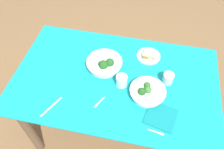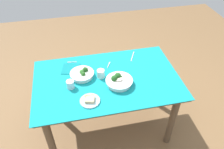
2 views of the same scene
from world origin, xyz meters
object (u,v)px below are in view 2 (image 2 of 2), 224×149
Objects in this scene: table_knife_left at (133,56)px; broccoli_bowl_far at (119,81)px; water_glass_side at (70,84)px; napkin_folded_upper at (71,69)px; broccoli_bowl_near at (82,74)px; bread_side_plate at (90,100)px; fork_by_near_bowl at (72,62)px; fork_by_far_bowl at (109,65)px; water_glass_center at (101,74)px.

broccoli_bowl_far is at bearing -6.24° from table_knife_left.
water_glass_side is 0.44× the size of napkin_folded_upper.
bread_side_plate is at bearing 94.61° from broccoli_bowl_near.
broccoli_bowl_near is 0.18m from napkin_folded_upper.
bread_side_plate is 0.60m from fork_by_near_bowl.
table_knife_left is at bearing -45.91° from fork_by_far_bowl.
broccoli_bowl_near is 0.27m from fork_by_near_bowl.
broccoli_bowl_far is 2.77× the size of fork_by_far_bowl.
fork_by_far_bowl is at bearing -156.17° from broccoli_bowl_near.
broccoli_bowl_far is 0.53m from napkin_folded_upper.
water_glass_center is 0.34m from napkin_folded_upper.
water_glass_center is 0.40m from fork_by_near_bowl.
broccoli_bowl_far is at bearing 151.72° from broccoli_bowl_near.
water_glass_center is 1.07× the size of water_glass_side.
napkin_folded_upper is (0.43, -0.32, -0.03)m from broccoli_bowl_far.
broccoli_bowl_near is 2.53× the size of fork_by_far_bowl.
table_knife_left is at bearing -159.17° from broccoli_bowl_near.
broccoli_bowl_far is at bearing 138.61° from water_glass_center.
fork_by_far_bowl is (-0.41, -0.26, -0.04)m from water_glass_side.
table_knife_left is 0.68m from napkin_folded_upper.
broccoli_bowl_near is at bearing -85.39° from bread_side_plate.
broccoli_bowl_near is at bearing 140.27° from fork_by_far_bowl.
broccoli_bowl_near is 2.42× the size of fork_by_near_bowl.
broccoli_bowl_near is 1.31× the size of napkin_folded_upper.
fork_by_near_bowl is at bearing -70.90° from broccoli_bowl_near.
broccoli_bowl_near is 2.80× the size of water_glass_center.
fork_by_far_bowl is (-0.26, -0.47, -0.01)m from bread_side_plate.
broccoli_bowl_far reaches higher than water_glass_side.
broccoli_bowl_far reaches higher than bread_side_plate.
bread_side_plate reaches higher than napkin_folded_upper.
napkin_folded_upper is (0.28, -0.19, -0.04)m from water_glass_center.
fork_by_near_bowl and table_knife_left have the same top height.
broccoli_bowl_near is at bearing -42.87° from table_knife_left.
bread_side_plate is at bearing 29.12° from broccoli_bowl_far.
napkin_folded_upper is (0.68, 0.08, 0.00)m from table_knife_left.
water_glass_side is at bearing 148.60° from fork_by_far_bowl.
table_knife_left is (-0.40, -0.26, -0.04)m from water_glass_center.
napkin_folded_upper is at bearing 91.77° from fork_by_near_bowl.
broccoli_bowl_far reaches higher than broccoli_bowl_near.
table_knife_left is at bearing -173.44° from fork_by_near_bowl.
fork_by_near_bowl is at bearing 98.21° from fork_by_far_bowl.
water_glass_center is at bearing -41.39° from broccoli_bowl_far.
water_glass_side is 0.43× the size of table_knife_left.
fork_by_far_bowl is 0.39m from napkin_folded_upper.
water_glass_center is (-0.15, -0.30, 0.03)m from bread_side_plate.
water_glass_center is 0.47× the size of napkin_folded_upper.
napkin_folded_upper is (-0.02, -0.27, -0.04)m from water_glass_side.
table_knife_left is at bearing -122.55° from broccoli_bowl_far.
water_glass_side is 0.81× the size of fork_by_near_bowl.
bread_side_plate is (0.30, 0.17, -0.02)m from broccoli_bowl_far.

